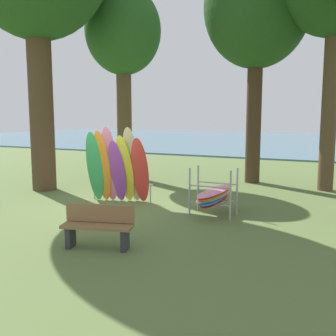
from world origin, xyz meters
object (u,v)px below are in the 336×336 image
Objects in this scene: board_storage_rack at (214,195)px; park_bench at (98,225)px; leaning_board_pile at (117,168)px; tree_far_left_back at (123,35)px; tree_mid_behind at (257,9)px.

park_bench is at bearing -109.45° from board_storage_rack.
leaning_board_pile is 4.10m from park_bench.
leaning_board_pile is at bearing -60.46° from tree_far_left_back.
leaning_board_pile is 1.08× the size of board_storage_rack.
leaning_board_pile is 3.17m from board_storage_rack.
leaning_board_pile is at bearing 177.43° from board_storage_rack.
tree_far_left_back is (-5.20, -1.04, -0.69)m from tree_mid_behind.
board_storage_rack is at bearing -86.45° from tree_mid_behind.
board_storage_rack reaches higher than park_bench.
tree_far_left_back is at bearing 119.54° from leaning_board_pile.
tree_mid_behind is 10.81m from park_bench.
board_storage_rack is (3.12, -0.14, -0.53)m from leaning_board_pile.
leaning_board_pile is (2.42, -4.28, -4.79)m from tree_far_left_back.
tree_far_left_back reaches higher than leaning_board_pile.
board_storage_rack is 1.46× the size of park_bench.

